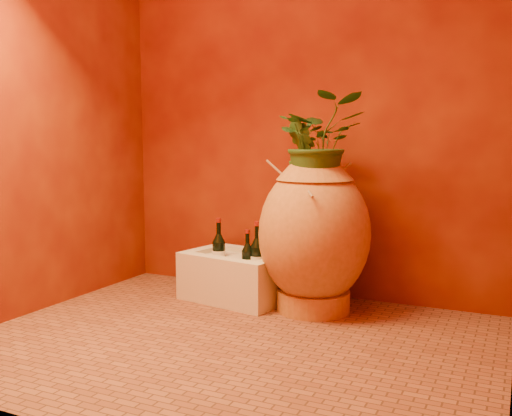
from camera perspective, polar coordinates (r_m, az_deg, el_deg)
The scene contains 11 objects.
floor at distance 2.87m, azimuth -2.40°, elevation -13.15°, with size 2.50×2.50×0.00m, color brown.
wall_back at distance 3.62m, azimuth 5.02°, elevation 11.08°, with size 2.50×0.02×2.50m, color #5E1005.
wall_left at distance 3.47m, azimuth -21.45°, elevation 10.83°, with size 0.02×2.00×2.50m, color #5E1005.
amphora at distance 3.26m, azimuth 5.83°, elevation -2.50°, with size 0.84×0.84×0.91m.
stone_basin at distance 3.54m, azimuth -1.93°, elevation -6.92°, with size 0.69×0.53×0.29m.
wine_bottle_a at distance 3.56m, azimuth -3.74°, elevation -4.51°, with size 0.08×0.08×0.34m.
wine_bottle_b at distance 3.39m, azimuth -0.86°, elevation -5.33°, with size 0.07×0.07×0.29m.
wine_bottle_c at distance 3.38m, azimuth 0.12°, elevation -5.07°, with size 0.08×0.08×0.34m.
wall_tap at distance 3.46m, azimuth 8.75°, elevation 2.03°, with size 0.06×0.13×0.15m.
plant_main at distance 3.21m, azimuth 6.39°, elevation 6.61°, with size 0.48×0.42×0.53m, color #244619.
plant_side at distance 3.20m, azimuth 4.90°, elevation 5.15°, with size 0.22×0.18×0.40m, color #244619.
Camera 1 is at (1.26, -2.38, 0.98)m, focal length 40.00 mm.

